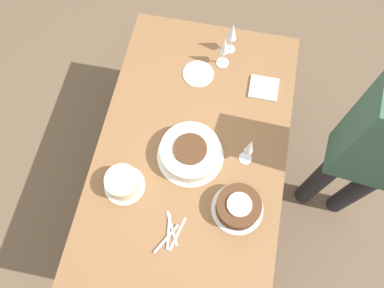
# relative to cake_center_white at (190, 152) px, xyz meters

# --- Properties ---
(ground_plane) EXTENTS (12.00, 12.00, 0.00)m
(ground_plane) POSITION_rel_cake_center_white_xyz_m (0.04, -0.00, -0.78)
(ground_plane) COLOR brown
(dining_table) EXTENTS (1.60, 0.98, 0.73)m
(dining_table) POSITION_rel_cake_center_white_xyz_m (0.04, -0.00, -0.14)
(dining_table) COLOR brown
(dining_table) RESTS_ON ground_plane
(cake_center_white) EXTENTS (0.34, 0.34, 0.10)m
(cake_center_white) POSITION_rel_cake_center_white_xyz_m (0.00, 0.00, 0.00)
(cake_center_white) COLOR white
(cake_center_white) RESTS_ON dining_table
(cake_front_chocolate) EXTENTS (0.25, 0.25, 0.10)m
(cake_front_chocolate) POSITION_rel_cake_center_white_xyz_m (-0.23, -0.28, -0.00)
(cake_front_chocolate) COLOR white
(cake_front_chocolate) RESTS_ON dining_table
(cake_back_decorated) EXTENTS (0.20, 0.20, 0.11)m
(cake_back_decorated) POSITION_rel_cake_center_white_xyz_m (-0.22, 0.29, 0.01)
(cake_back_decorated) COLOR white
(cake_back_decorated) RESTS_ON dining_table
(wine_glass_near) EXTENTS (0.06, 0.06, 0.21)m
(wine_glass_near) POSITION_rel_cake_center_white_xyz_m (0.69, -0.10, 0.10)
(wine_glass_near) COLOR silver
(wine_glass_near) RESTS_ON dining_table
(wine_glass_far) EXTENTS (0.07, 0.07, 0.22)m
(wine_glass_far) POSITION_rel_cake_center_white_xyz_m (0.59, -0.07, 0.10)
(wine_glass_far) COLOR silver
(wine_glass_far) RESTS_ON dining_table
(wine_glass_extra) EXTENTS (0.07, 0.07, 0.23)m
(wine_glass_extra) POSITION_rel_cake_center_white_xyz_m (0.04, -0.28, 0.11)
(wine_glass_extra) COLOR silver
(wine_glass_extra) RESTS_ON dining_table
(dessert_plate_right) EXTENTS (0.17, 0.17, 0.01)m
(dessert_plate_right) POSITION_rel_cake_center_white_xyz_m (0.49, 0.05, -0.04)
(dessert_plate_right) COLOR white
(dessert_plate_right) RESTS_ON dining_table
(fork_pile) EXTENTS (0.21, 0.12, 0.01)m
(fork_pile) POSITION_rel_cake_center_white_xyz_m (-0.40, 0.01, -0.04)
(fork_pile) COLOR silver
(fork_pile) RESTS_ON dining_table
(napkin_stack) EXTENTS (0.14, 0.16, 0.02)m
(napkin_stack) POSITION_rel_cake_center_white_xyz_m (0.46, -0.32, -0.04)
(napkin_stack) COLOR silver
(napkin_stack) RESTS_ON dining_table
(person_cutting) EXTENTS (0.26, 0.42, 1.54)m
(person_cutting) POSITION_rel_cake_center_white_xyz_m (0.12, -0.88, 0.15)
(person_cutting) COLOR #232328
(person_cutting) RESTS_ON ground_plane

